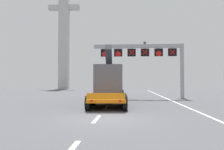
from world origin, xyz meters
TOP-DOWN VIEW (x-y plane):
  - ground at (0.00, 0.00)m, footprint 112.00×112.00m
  - lane_markings at (-0.45, 21.08)m, footprint 0.20×56.76m
  - edge_line_right at (6.20, 12.00)m, footprint 0.20×63.00m
  - overhead_lane_gantry at (3.95, 15.56)m, footprint 11.31×0.90m
  - heavy_haul_truck_orange at (-0.50, 11.01)m, footprint 3.47×14.14m
  - bridge_pylon_distant at (-17.07, 51.74)m, footprint 9.00×2.00m

SIDE VIEW (x-z plane):
  - ground at x=0.00m, z-range 0.00..0.00m
  - edge_line_right at x=6.20m, z-range 0.00..0.01m
  - lane_markings at x=-0.45m, z-range 0.00..0.01m
  - heavy_haul_truck_orange at x=-0.50m, z-range -0.66..4.64m
  - overhead_lane_gantry at x=3.95m, z-range 1.95..9.01m
  - bridge_pylon_distant at x=-17.07m, z-range 0.39..38.57m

